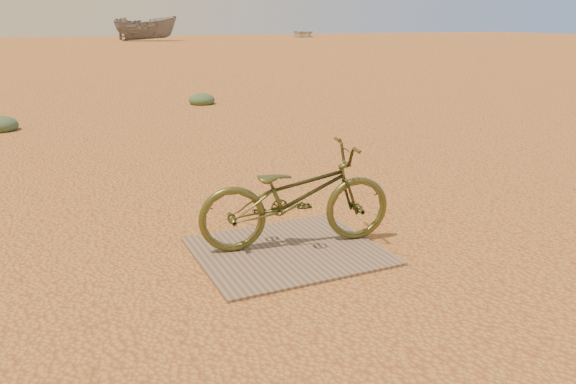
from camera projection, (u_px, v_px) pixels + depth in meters
name	position (u px, v px, depth m)	size (l,w,h in m)	color
ground	(324.00, 225.00, 4.78)	(120.00, 120.00, 0.00)	#BA833B
plywood_board	(288.00, 251.00, 4.21)	(1.34, 1.15, 0.02)	#7D6850
bicycle	(296.00, 196.00, 4.20)	(0.51, 1.48, 0.78)	#494C22
boat_mid_right	(146.00, 28.00, 45.82)	(1.91, 5.09, 1.97)	slate
boat_far_right	(303.00, 33.00, 56.41)	(2.98, 4.17, 0.86)	silver
kale_a	(1.00, 131.00, 8.84)	(0.55, 0.55, 0.30)	#486244
kale_b	(202.00, 104.00, 11.61)	(0.53, 0.53, 0.29)	#486244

